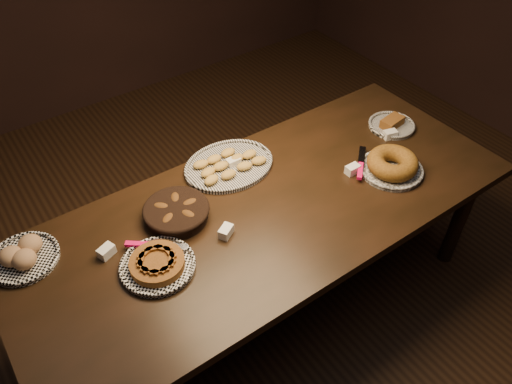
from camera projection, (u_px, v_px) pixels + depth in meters
ground at (266, 300)px, 2.83m from camera, size 5.00×5.00×0.00m
buffet_table at (268, 217)px, 2.37m from camera, size 2.40×1.00×0.75m
apple_tart_plate at (157, 264)px, 2.04m from camera, size 0.31×0.34×0.06m
madeleine_platter at (228, 165)px, 2.51m from camera, size 0.47×0.38×0.05m
bundt_cake_plate at (392, 165)px, 2.47m from camera, size 0.37×0.38×0.10m
croissant_basket at (177, 212)px, 2.23m from camera, size 0.37×0.37×0.08m
bread_roll_plate at (23, 256)px, 2.06m from camera, size 0.29×0.29×0.09m
loaf_plate at (392, 124)px, 2.77m from camera, size 0.26×0.26×0.06m
tent_cards at (270, 186)px, 2.39m from camera, size 1.66×0.44×0.04m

